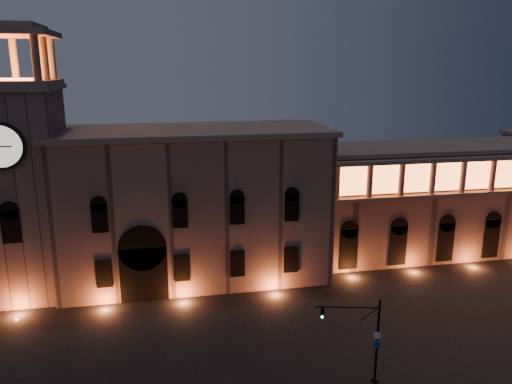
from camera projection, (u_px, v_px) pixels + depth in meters
ground at (245, 382)px, 39.54m from camera, size 160.00×160.00×0.00m
government_building at (194, 204)px, 57.85m from camera, size 30.80×12.80×17.60m
clock_tower at (19, 182)px, 52.56m from camera, size 9.80×9.80×32.40m
colonnade_wing at (450, 197)px, 66.52m from camera, size 40.60×11.50×14.50m
traffic_light at (366, 339)px, 38.78m from camera, size 5.09×1.48×7.15m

